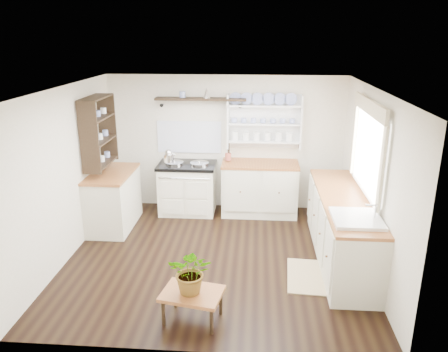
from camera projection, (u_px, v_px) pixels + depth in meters
The scene contains 19 objects.
floor at pixel (215, 257), 6.04m from camera, with size 4.00×3.80×0.01m, color black.
wall_back at pixel (225, 143), 7.48m from camera, with size 4.00×0.02×2.30m, color beige.
wall_right at pixel (371, 182), 5.54m from camera, with size 0.02×3.80×2.30m, color beige.
wall_left at pixel (66, 175), 5.83m from camera, with size 0.02×3.80×2.30m, color beige.
ceiling at pixel (214, 89), 5.32m from camera, with size 4.00×3.80×0.01m, color white.
window at pixel (368, 147), 5.55m from camera, with size 0.08×1.55×1.22m.
aga_cooker at pixel (188, 188), 7.44m from camera, with size 0.96×0.67×0.89m.
back_cabinets at pixel (260, 188), 7.37m from camera, with size 1.27×0.63×0.90m.
right_cabinets at pixel (342, 227), 5.87m from camera, with size 0.62×2.43×0.90m.
belfast_sink at pixel (356, 228), 5.05m from camera, with size 0.55×0.60×0.45m.
left_cabinets at pixel (113, 199), 6.87m from camera, with size 0.62×1.13×0.90m.
plate_rack at pixel (264, 121), 7.27m from camera, with size 1.20×0.22×0.90m.
high_shelf at pixel (201, 100), 7.16m from camera, with size 1.50×0.29×0.16m.
left_shelving at pixel (99, 131), 6.54m from camera, with size 0.28×0.80×1.05m, color black.
kettle at pixel (169, 156), 7.16m from camera, with size 0.17×0.17×0.20m, color silver, non-canonical shape.
utensil_crock at pixel (228, 157), 7.33m from camera, with size 0.10×0.10×0.12m, color #A14A3B.
center_table at pixel (192, 296), 4.63m from camera, with size 0.70×0.56×0.34m.
potted_plant at pixel (192, 271), 4.54m from camera, with size 0.45×0.39×0.50m, color #3F7233.
floor_rug at pixel (309, 276), 5.54m from camera, with size 0.55×0.85×0.02m, color #957B57.
Camera 1 is at (0.53, -5.36, 2.95)m, focal length 35.00 mm.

